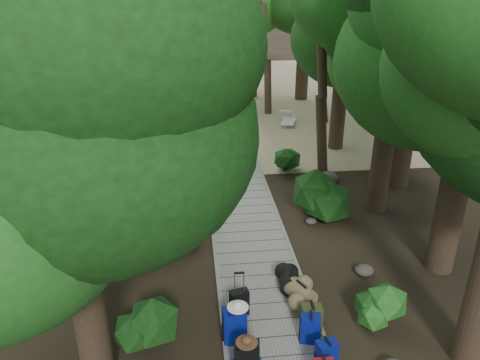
{
  "coord_description": "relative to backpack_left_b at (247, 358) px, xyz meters",
  "views": [
    {
      "loc": [
        -1.41,
        -9.86,
        6.59
      ],
      "look_at": [
        -0.07,
        2.45,
        1.0
      ],
      "focal_mm": 35.0,
      "sensor_mm": 36.0,
      "label": 1
    }
  ],
  "objects": [
    {
      "name": "hat_white",
      "position": [
        -0.07,
        0.85,
        0.47
      ],
      "size": [
        0.4,
        0.4,
        0.13
      ],
      "primitive_type": null,
      "color": "silver",
      "rests_on": "backpack_left_c"
    },
    {
      "name": "hat_brown",
      "position": [
        -0.01,
        -0.05,
        0.45
      ],
      "size": [
        0.37,
        0.37,
        0.11
      ],
      "primitive_type": null,
      "color": "#51351E",
      "rests_on": "backpack_left_b"
    },
    {
      "name": "shrub_left_b",
      "position": [
        -1.12,
        4.53,
        -0.15
      ],
      "size": [
        0.8,
        0.8,
        0.72
      ],
      "primitive_type": null,
      "color": "#18511A",
      "rests_on": "ground"
    },
    {
      "name": "tree_back_d",
      "position": [
        -4.56,
        18.57,
        3.22
      ],
      "size": [
        4.48,
        4.48,
        7.47
      ],
      "primitive_type": null,
      "color": "black",
      "rests_on": "ground"
    },
    {
      "name": "sand_beach",
      "position": [
        0.64,
        19.87,
        -0.5
      ],
      "size": [
        40.0,
        22.0,
        0.02
      ],
      "primitive_type": "cube",
      "color": "tan",
      "rests_on": "ground"
    },
    {
      "name": "boardwalk",
      "position": [
        0.64,
        4.87,
        -0.45
      ],
      "size": [
        2.0,
        12.0,
        0.12
      ],
      "primitive_type": "cube",
      "color": "gray",
      "rests_on": "ground"
    },
    {
      "name": "rock_left_d",
      "position": [
        -1.52,
        6.56,
        -0.42
      ],
      "size": [
        0.32,
        0.29,
        0.18
      ],
      "primitive_type": null,
      "color": "#4C473F",
      "rests_on": "ground"
    },
    {
      "name": "palm_right_b",
      "position": [
        5.48,
        14.97,
        3.81
      ],
      "size": [
        4.47,
        4.47,
        8.64
      ],
      "primitive_type": null,
      "color": "#103910",
      "rests_on": "ground"
    },
    {
      "name": "backpack_right_b",
      "position": [
        1.4,
        0.02,
        -0.07
      ],
      "size": [
        0.4,
        0.32,
        0.64
      ],
      "primitive_type": null,
      "rotation": [
        0.0,
        0.0,
        0.22
      ],
      "color": "navy",
      "rests_on": "boardwalk"
    },
    {
      "name": "backpack_left_c",
      "position": [
        -0.13,
        0.87,
        0.0
      ],
      "size": [
        0.45,
        0.33,
        0.79
      ],
      "primitive_type": null,
      "rotation": [
        0.0,
        0.0,
        0.07
      ],
      "color": "navy",
      "rests_on": "boardwalk"
    },
    {
      "name": "lone_suitcase_on_sand",
      "position": [
        0.96,
        11.9,
        -0.15
      ],
      "size": [
        0.46,
        0.3,
        0.68
      ],
      "primitive_type": null,
      "rotation": [
        0.0,
        0.0,
        0.12
      ],
      "color": "black",
      "rests_on": "sand_beach"
    },
    {
      "name": "rock_right_b",
      "position": [
        3.13,
        2.79,
        -0.39
      ],
      "size": [
        0.44,
        0.4,
        0.24
      ],
      "primitive_type": null,
      "color": "#4C473F",
      "rests_on": "ground"
    },
    {
      "name": "rock_left_c",
      "position": [
        -0.95,
        4.77,
        -0.39
      ],
      "size": [
        0.45,
        0.4,
        0.25
      ],
      "primitive_type": null,
      "color": "#4C473F",
      "rests_on": "ground"
    },
    {
      "name": "ground",
      "position": [
        0.64,
        3.87,
        -0.51
      ],
      "size": [
        120.0,
        120.0,
        0.0
      ],
      "primitive_type": "plane",
      "color": "black",
      "rests_on": "ground"
    },
    {
      "name": "tree_left_b",
      "position": [
        -3.79,
        3.3,
        4.37
      ],
      "size": [
        5.42,
        5.42,
        9.75
      ],
      "primitive_type": null,
      "color": "black",
      "rests_on": "ground"
    },
    {
      "name": "palm_left_a",
      "position": [
        -4.17,
        10.79,
        2.95
      ],
      "size": [
        4.35,
        4.35,
        6.92
      ],
      "primitive_type": null,
      "color": "#103910",
      "rests_on": "ground"
    },
    {
      "name": "backpack_left_b",
      "position": [
        0.0,
        0.0,
        0.0
      ],
      "size": [
        0.46,
        0.36,
        0.78
      ],
      "primitive_type": null,
      "rotation": [
        0.0,
        0.0,
        -0.14
      ],
      "color": "black",
      "rests_on": "boardwalk"
    },
    {
      "name": "tree_back_b",
      "position": [
        2.68,
        19.91,
        4.46
      ],
      "size": [
        5.57,
        5.57,
        9.95
      ],
      "primitive_type": null,
      "color": "black",
      "rests_on": "ground"
    },
    {
      "name": "shrub_right_a",
      "position": [
        2.82,
        1.24,
        -0.11
      ],
      "size": [
        0.9,
        0.9,
        0.81
      ],
      "primitive_type": null,
      "color": "#18511A",
      "rests_on": "ground"
    },
    {
      "name": "backpack_right_c",
      "position": [
        1.29,
        0.71,
        -0.08
      ],
      "size": [
        0.42,
        0.34,
        0.63
      ],
      "primitive_type": null,
      "rotation": [
        0.0,
        0.0,
        -0.24
      ],
      "color": "navy",
      "rests_on": "boardwalk"
    },
    {
      "name": "tree_left_a",
      "position": [
        -2.56,
        0.3,
        3.34
      ],
      "size": [
        4.62,
        4.62,
        7.71
      ],
      "primitive_type": null,
      "color": "black",
      "rests_on": "ground"
    },
    {
      "name": "tree_right_e",
      "position": [
        4.98,
        11.24,
        3.62
      ],
      "size": [
        4.59,
        4.59,
        8.27
      ],
      "primitive_type": null,
      "color": "black",
      "rests_on": "ground"
    },
    {
      "name": "tree_right_f",
      "position": [
        7.43,
        12.87,
        3.9
      ],
      "size": [
        4.94,
        4.94,
        8.82
      ],
      "primitive_type": null,
      "color": "black",
      "rests_on": "ground"
    },
    {
      "name": "tree_right_b",
      "position": [
        5.02,
        2.88,
        4.06
      ],
      "size": [
        5.12,
        5.12,
        9.15
      ],
      "primitive_type": null,
      "color": "black",
      "rests_on": "ground"
    },
    {
      "name": "kayak",
      "position": [
        -2.89,
        13.91,
        -0.32
      ],
      "size": [
        1.07,
        3.48,
        0.34
      ],
      "primitive_type": "ellipsoid",
      "rotation": [
        0.0,
        0.0,
        0.1
      ],
      "color": "#9E170D",
      "rests_on": "sand_beach"
    },
    {
      "name": "rock_right_d",
      "position": [
        3.79,
        8.07,
        -0.34
      ],
      "size": [
        0.62,
        0.56,
        0.34
      ],
      "primitive_type": null,
      "color": "#4C473F",
      "rests_on": "ground"
    },
    {
      "name": "tree_right_c",
      "position": [
        4.62,
        5.95,
        3.63
      ],
      "size": [
        4.79,
        4.79,
        8.29
      ],
      "primitive_type": null,
      "color": "black",
      "rests_on": "ground"
    },
    {
      "name": "shrub_right_c",
      "position": [
        2.61,
        9.0,
        -0.1
      ],
      "size": [
        0.92,
        0.92,
        0.83
      ],
      "primitive_type": null,
      "color": "#18511A",
      "rests_on": "ground"
    },
    {
      "name": "suitcase_on_boardwalk",
      "position": [
        0.04,
        1.59,
        -0.1
      ],
      "size": [
        0.41,
        0.29,
        0.58
      ],
      "primitive_type": null,
      "rotation": [
        0.0,
        0.0,
        0.24
      ],
      "color": "black",
      "rests_on": "boardwalk"
    },
    {
      "name": "tree_back_a",
      "position": [
        -0.78,
        19.11,
        3.74
      ],
      "size": [
        4.91,
        4.91,
        8.5
      ],
      "primitive_type": null,
      "color": "black",
      "rests_on": "ground"
    },
    {
      "name": "palm_right_a",
      "position": [
        3.95,
        9.18,
        3.53
      ],
      "size": [
        4.74,
        4.74,
        8.09
      ],
      "primitive_type": null,
      "color": "#103910",
      "rests_on": "ground"
    },
    {
      "name": "shrub_left_c",
      "position": [
        -2.5,
        8.13,
        -0.04
      ],
      "size": [
        1.04,
        1.04,
        0.94
      ],
      "primitive_type": null,
      "color": "#18511A",
      "rests_on": "ground"
    },
    {
      "name": "rock_left_b",
      "position": [
        -1.97,
        2.05,
        -0.41
      ],
      "size": [
        0.36,
        0.32,
        0.2
      ],
      "primitive_type": null,
      "color": "#4C473F",
      "rests_on": "ground"
    },
    {
      "name": "duffel_right_khaki",
      "position": [
        1.38,
        1.86,
        -0.18
      ],
      "size": [
        0.65,
        0.75,
        0.42
      ],
      "primitive_type": null,
      "rotation": [
        0.0,
        0.0,
        0.45
      ],
      "color": "olive",
      "rests_on": "boardwalk"
    },
    {
      "name": "shrub_left_a",
      "position": [
        -1.78,
        0.88,
        -0.02
      ],
      "size": [
        1.09,
        1.09,
        0.98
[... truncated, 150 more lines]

